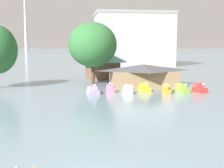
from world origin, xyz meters
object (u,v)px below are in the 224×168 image
Objects in this scene: pedal_boat_pink at (110,89)px; pedal_boat_orange at (166,90)px; boathouse at (143,75)px; green_roof_pavilion at (103,62)px; pedal_boat_lavender at (93,91)px; shoreline_tree_mid at (93,45)px; pedal_boat_lime at (182,89)px; pedal_boat_yellow at (144,88)px; pedal_boat_red at (199,89)px; background_building_block at (133,39)px; pedal_boat_white at (128,90)px.

pedal_boat_pink is 9.01m from pedal_boat_orange.
boathouse is (7.26, 6.93, 1.61)m from pedal_boat_pink.
green_roof_pavilion is at bearing -176.02° from pedal_boat_pink.
shoreline_tree_mid reaches higher than pedal_boat_lavender.
pedal_boat_lime is at bearing -61.83° from boathouse.
pedal_boat_orange is 0.24× the size of boathouse.
pedal_boat_lavender is at bearing -142.62° from boathouse.
pedal_boat_yellow is at bearing -108.04° from pedal_boat_orange.
boathouse is (-7.18, 8.77, 1.53)m from pedal_boat_red.
pedal_boat_yellow is 21.63m from green_roof_pavilion.
pedal_boat_pink is 14.56m from pedal_boat_red.
pedal_boat_red is at bearing -59.61° from green_roof_pavilion.
boathouse is at bearing -168.50° from pedal_boat_lime.
shoreline_tree_mid is (-16.46, 13.03, 7.11)m from pedal_boat_red.
green_roof_pavilion is (-4.66, 20.86, 3.33)m from pedal_boat_yellow.
green_roof_pavilion is 0.95× the size of shoreline_tree_mid.
background_building_block is at bearing 168.02° from pedal_boat_red.
shoreline_tree_mid is at bearing -107.41° from green_roof_pavilion.
pedal_boat_pink is at bearing -85.55° from pedal_boat_orange.
pedal_boat_pink is 21.28m from green_roof_pavilion.
pedal_boat_orange is at bearing -71.50° from green_roof_pavilion.
pedal_boat_red is 0.19× the size of boathouse.
green_roof_pavilion reaches higher than boathouse.
pedal_boat_white is at bearing -78.93° from pedal_boat_orange.
pedal_boat_lavender is 14.49m from pedal_boat_lime.
shoreline_tree_mid is (-4.74, 12.56, 7.20)m from pedal_boat_white.
pedal_boat_white is at bearing -102.12° from pedal_boat_red.
pedal_boat_red is (2.82, -0.61, 0.08)m from pedal_boat_lime.
pedal_boat_lavender is 1.01× the size of pedal_boat_lime.
pedal_boat_yellow is (5.72, 0.13, 0.02)m from pedal_boat_pink.
pedal_boat_pink is 0.09× the size of background_building_block.
pedal_boat_lavender is 0.24× the size of shoreline_tree_mid.
pedal_boat_orange reaches higher than pedal_boat_yellow.
shoreline_tree_mid is (-2.01, 11.20, 7.19)m from pedal_boat_pink.
pedal_boat_yellow is (8.58, 0.93, 0.09)m from pedal_boat_lavender.
pedal_boat_pink is 0.91× the size of pedal_boat_lime.
pedal_boat_pink is 1.04× the size of pedal_boat_yellow.
pedal_boat_lavender is 0.93× the size of pedal_boat_orange.
pedal_boat_orange is at bearing -90.44° from pedal_boat_lime.
boathouse reaches higher than pedal_boat_lavender.
shoreline_tree_mid is (-3.07, -9.79, 3.85)m from green_roof_pavilion.
shoreline_tree_mid is (0.84, 12.00, 7.27)m from pedal_boat_lavender.
pedal_boat_lime is at bearing 90.87° from pedal_boat_pink.
green_roof_pavilion is (-13.39, 22.82, 3.26)m from pedal_boat_red.
boathouse is at bearing 140.53° from pedal_boat_pink.
background_building_block is at bearing -169.58° from pedal_boat_orange.
shoreline_tree_mid is at bearing -146.19° from pedal_boat_yellow.
pedal_boat_lavender is at bearing -94.03° from shoreline_tree_mid.
pedal_boat_lavender is 17.33m from pedal_boat_red.
pedal_boat_lavender is at bearing -78.52° from pedal_boat_orange.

